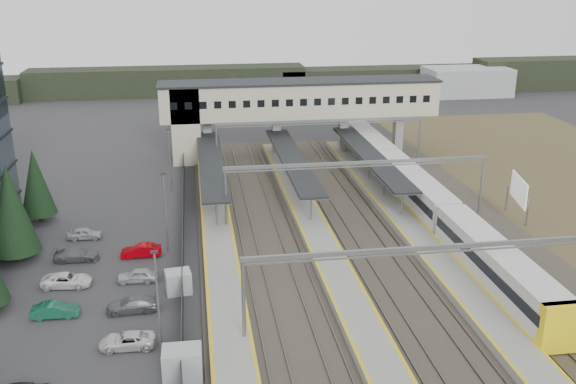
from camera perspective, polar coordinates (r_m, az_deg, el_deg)
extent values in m
plane|color=#2B2B2D|center=(55.47, -2.50, -8.98)|extent=(220.00, 220.00, 0.00)
cylinder|color=black|center=(66.24, -22.86, -5.14)|extent=(0.44, 0.44, 1.20)
cone|color=black|center=(64.60, -23.39, -1.37)|extent=(4.42, 4.42, 8.50)
cylinder|color=black|center=(75.25, -21.14, -2.06)|extent=(0.44, 0.44, 1.20)
cone|color=black|center=(73.99, -21.51, 0.84)|extent=(3.74, 3.74, 7.20)
imported|color=#14553C|center=(54.88, -19.99, -9.84)|extent=(3.71, 1.32, 1.22)
imported|color=white|center=(59.51, -19.06, -7.41)|extent=(4.48, 2.41, 1.19)
imported|color=#525558|center=(64.23, -18.28, -5.31)|extent=(4.26, 1.83, 1.22)
imported|color=#9D9EA2|center=(69.04, -17.61, -3.53)|extent=(3.52, 1.52, 1.18)
imported|color=silver|center=(49.38, -14.13, -12.68)|extent=(4.15, 2.02, 1.14)
imported|color=#575B60|center=(53.93, -13.65, -9.69)|extent=(4.29, 1.88, 1.23)
imported|color=#A6A8AB|center=(58.63, -13.26, -7.22)|extent=(3.64, 1.66, 1.21)
imported|color=#A50009|center=(63.41, -12.93, -5.10)|extent=(3.85, 1.36, 1.27)
cylinder|color=slate|center=(46.42, -11.48, -9.75)|extent=(0.16, 0.16, 8.00)
cube|color=black|center=(44.65, -11.82, -5.24)|extent=(0.50, 0.25, 0.15)
cylinder|color=slate|center=(62.80, -10.83, -1.86)|extent=(0.16, 0.16, 8.00)
cube|color=black|center=(61.51, -11.06, 1.62)|extent=(0.50, 0.25, 0.15)
cylinder|color=slate|center=(79.89, -10.45, 2.71)|extent=(0.16, 0.16, 8.00)
cube|color=black|center=(78.87, -10.62, 5.50)|extent=(0.50, 0.25, 0.15)
cube|color=#26282B|center=(59.30, -9.33, -6.21)|extent=(0.08, 90.00, 2.00)
cube|color=#989B9D|center=(45.16, -9.38, -14.80)|extent=(2.66, 1.96, 2.20)
cube|color=#989B9D|center=(55.95, -9.72, -7.88)|extent=(2.34, 2.04, 1.94)
cube|color=#343028|center=(62.02, 8.14, -5.89)|extent=(34.00, 90.00, 0.20)
cube|color=#59544C|center=(59.74, -3.72, -6.55)|extent=(0.08, 90.00, 0.14)
cube|color=#59544C|center=(59.85, -2.33, -6.47)|extent=(0.08, 90.00, 0.14)
cube|color=#59544C|center=(60.15, 0.10, -6.32)|extent=(0.08, 90.00, 0.14)
cube|color=#59544C|center=(60.36, 1.46, -6.23)|extent=(0.08, 90.00, 0.14)
cube|color=#59544C|center=(61.26, 5.69, -5.93)|extent=(0.08, 90.00, 0.14)
cube|color=#59544C|center=(61.61, 7.00, -5.83)|extent=(0.08, 90.00, 0.14)
cube|color=#59544C|center=(62.31, 9.28, -5.65)|extent=(0.08, 90.00, 0.14)
cube|color=#59544C|center=(62.74, 10.54, -5.55)|extent=(0.08, 90.00, 0.14)
cube|color=#59544C|center=(64.32, 14.40, -5.21)|extent=(0.08, 90.00, 0.14)
cube|color=#59544C|center=(64.87, 15.58, -5.10)|extent=(0.08, 90.00, 0.14)
cube|color=#59544C|center=(65.93, 17.62, -4.91)|extent=(0.08, 90.00, 0.14)
cube|color=#59544C|center=(66.56, 18.74, -4.81)|extent=(0.08, 90.00, 0.14)
cube|color=gray|center=(59.55, -5.92, -6.53)|extent=(3.20, 82.00, 0.90)
cube|color=gold|center=(59.32, -7.34, -6.20)|extent=(0.25, 82.00, 0.02)
cube|color=gold|center=(59.41, -4.53, -6.05)|extent=(0.25, 82.00, 0.02)
cube|color=gray|center=(60.70, 3.60, -5.94)|extent=(3.20, 82.00, 0.90)
cube|color=gold|center=(60.24, 2.25, -5.64)|extent=(0.25, 82.00, 0.02)
cube|color=gold|center=(60.81, 4.95, -5.45)|extent=(0.25, 82.00, 0.02)
cube|color=gray|center=(63.42, 12.50, -5.24)|extent=(3.20, 82.00, 0.90)
cube|color=gold|center=(62.75, 11.29, -4.96)|extent=(0.25, 82.00, 0.02)
cube|color=gold|center=(63.76, 13.76, -4.76)|extent=(0.25, 82.00, 0.02)
cube|color=black|center=(78.89, -6.84, 2.69)|extent=(3.00, 30.00, 0.25)
cube|color=slate|center=(78.93, -6.83, 2.58)|extent=(3.10, 30.00, 0.12)
cylinder|color=slate|center=(67.06, -6.37, -1.72)|extent=(0.20, 0.20, 3.10)
cylinder|color=slate|center=(73.18, -6.60, 0.07)|extent=(0.20, 0.20, 3.10)
cylinder|color=slate|center=(79.35, -6.79, 1.58)|extent=(0.20, 0.20, 3.10)
cylinder|color=slate|center=(85.58, -6.95, 2.87)|extent=(0.20, 0.20, 3.10)
cylinder|color=slate|center=(91.84, -7.10, 3.99)|extent=(0.20, 0.20, 3.10)
cube|color=black|center=(79.76, 0.37, 3.01)|extent=(3.00, 30.00, 0.25)
cube|color=slate|center=(79.80, 0.37, 2.91)|extent=(3.10, 30.00, 0.12)
cylinder|color=slate|center=(68.09, 2.06, -1.28)|extent=(0.20, 0.20, 3.10)
cylinder|color=slate|center=(74.12, 1.14, 0.44)|extent=(0.20, 0.20, 3.10)
cylinder|color=slate|center=(80.22, 0.36, 1.91)|extent=(0.20, 0.20, 3.10)
cylinder|color=slate|center=(86.38, -0.31, 3.17)|extent=(0.20, 0.20, 3.10)
cylinder|color=slate|center=(92.59, -0.89, 4.26)|extent=(0.20, 0.20, 3.10)
cube|color=black|center=(81.86, 7.31, 3.27)|extent=(3.00, 30.00, 0.25)
cube|color=slate|center=(81.90, 7.30, 3.17)|extent=(3.10, 30.00, 0.12)
cylinder|color=slate|center=(70.53, 10.07, -0.84)|extent=(0.20, 0.20, 3.10)
cylinder|color=slate|center=(76.37, 8.56, 0.80)|extent=(0.20, 0.20, 3.10)
cylinder|color=slate|center=(82.30, 7.26, 2.20)|extent=(0.20, 0.20, 3.10)
cylinder|color=slate|center=(88.32, 6.14, 3.42)|extent=(0.20, 0.20, 3.10)
cylinder|color=slate|center=(94.40, 5.16, 4.48)|extent=(0.20, 0.20, 3.10)
cube|color=beige|center=(93.68, 1.07, 8.26)|extent=(40.00, 6.00, 5.00)
cube|color=black|center=(93.23, 1.08, 9.80)|extent=(40.40, 6.40, 0.30)
cube|color=beige|center=(93.02, -9.07, 6.06)|extent=(4.00, 6.00, 11.00)
cube|color=black|center=(89.45, -10.14, 7.52)|extent=(1.00, 0.06, 1.00)
cube|color=black|center=(89.42, -8.85, 7.58)|extent=(1.00, 0.06, 1.00)
cube|color=black|center=(89.43, -7.56, 7.65)|extent=(1.00, 0.06, 1.00)
cube|color=black|center=(89.48, -6.27, 7.70)|extent=(1.00, 0.06, 1.00)
cube|color=black|center=(89.58, -4.98, 7.76)|extent=(1.00, 0.06, 1.00)
cube|color=black|center=(89.72, -3.69, 7.81)|extent=(1.00, 0.06, 1.00)
cube|color=black|center=(89.91, -2.41, 7.85)|extent=(1.00, 0.06, 1.00)
cube|color=black|center=(90.14, -1.14, 7.90)|extent=(1.00, 0.06, 1.00)
cube|color=black|center=(90.42, 0.13, 7.94)|extent=(1.00, 0.06, 1.00)
cube|color=black|center=(90.74, 1.39, 7.97)|extent=(1.00, 0.06, 1.00)
cube|color=black|center=(91.10, 2.64, 8.00)|extent=(1.00, 0.06, 1.00)
cube|color=black|center=(91.50, 3.88, 8.03)|extent=(1.00, 0.06, 1.00)
cube|color=black|center=(91.95, 5.11, 8.05)|extent=(1.00, 0.06, 1.00)
cube|color=black|center=(92.43, 6.33, 8.07)|extent=(1.00, 0.06, 1.00)
cube|color=black|center=(92.96, 7.54, 8.08)|extent=(1.00, 0.06, 1.00)
cube|color=black|center=(93.53, 8.73, 8.09)|extent=(1.00, 0.06, 1.00)
cube|color=black|center=(94.13, 9.90, 8.10)|extent=(1.00, 0.06, 1.00)
cube|color=black|center=(94.78, 11.06, 8.10)|extent=(1.00, 0.06, 1.00)
cube|color=black|center=(95.46, 12.21, 8.10)|extent=(1.00, 0.06, 1.00)
cube|color=gray|center=(93.60, -8.07, 4.62)|extent=(1.20, 1.60, 6.00)
cube|color=gray|center=(93.62, -7.15, 4.66)|extent=(1.20, 1.60, 6.00)
cube|color=gray|center=(94.36, -1.05, 4.92)|extent=(1.20, 1.60, 6.00)
cube|color=gray|center=(96.14, 4.89, 5.12)|extent=(1.20, 1.60, 6.00)
cube|color=gray|center=(98.42, 9.73, 5.24)|extent=(1.20, 1.60, 6.00)
cylinder|color=slate|center=(46.65, -3.96, -9.92)|extent=(0.28, 0.28, 7.00)
cube|color=slate|center=(48.04, 12.88, -4.83)|extent=(28.40, 0.25, 0.35)
cube|color=slate|center=(48.20, 12.84, -5.27)|extent=(28.40, 0.12, 0.12)
cylinder|color=slate|center=(66.72, -5.55, -0.79)|extent=(0.28, 0.28, 7.00)
cylinder|color=slate|center=(73.48, 16.80, 0.34)|extent=(0.28, 0.28, 7.00)
cube|color=slate|center=(67.70, 6.27, 2.59)|extent=(28.40, 0.25, 0.35)
cube|color=slate|center=(67.81, 6.26, 2.27)|extent=(28.40, 0.12, 0.12)
cylinder|color=slate|center=(85.79, -6.33, 3.70)|extent=(0.28, 0.28, 7.00)
cylinder|color=slate|center=(91.15, 11.59, 4.35)|extent=(0.28, 0.28, 7.00)
cube|color=slate|center=(86.55, 2.94, 6.32)|extent=(28.40, 0.25, 0.35)
cube|color=slate|center=(86.64, 2.93, 6.06)|extent=(28.40, 0.12, 0.12)
cube|color=silver|center=(57.85, 17.96, -6.30)|extent=(2.93, 20.32, 3.77)
cube|color=black|center=(57.68, 18.00, -5.93)|extent=(2.99, 19.72, 0.94)
cube|color=slate|center=(58.54, 17.80, -7.74)|extent=(2.51, 18.92, 0.52)
cube|color=silver|center=(75.68, 11.13, 0.31)|extent=(2.93, 20.32, 3.77)
cube|color=black|center=(75.55, 11.15, 0.61)|extent=(2.99, 19.72, 0.94)
cube|color=slate|center=(76.20, 11.05, -0.84)|extent=(2.51, 18.92, 0.52)
cube|color=silver|center=(94.77, 6.98, 4.34)|extent=(2.93, 20.32, 3.77)
cube|color=black|center=(94.67, 6.99, 4.59)|extent=(2.99, 19.72, 0.94)
cube|color=slate|center=(95.20, 6.95, 3.40)|extent=(2.51, 18.92, 0.52)
cube|color=yellow|center=(50.14, 23.00, -11.04)|extent=(2.95, 0.90, 3.77)
cylinder|color=slate|center=(73.32, 20.52, -1.76)|extent=(0.20, 0.20, 3.03)
cylinder|color=slate|center=(77.18, 18.89, -0.55)|extent=(0.20, 0.20, 3.03)
cube|color=white|center=(74.66, 19.84, 0.19)|extent=(1.31, 5.60, 2.84)
cube|color=black|center=(145.64, -10.61, 9.65)|extent=(60.00, 8.00, 6.00)
cube|color=black|center=(152.40, 8.82, 9.96)|extent=(50.00, 8.00, 5.00)
cube|color=black|center=(164.20, 23.02, 9.69)|extent=(40.00, 8.00, 7.00)
cube|color=#989B9D|center=(148.33, 15.59, 9.44)|extent=(18.00, 10.00, 6.00)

